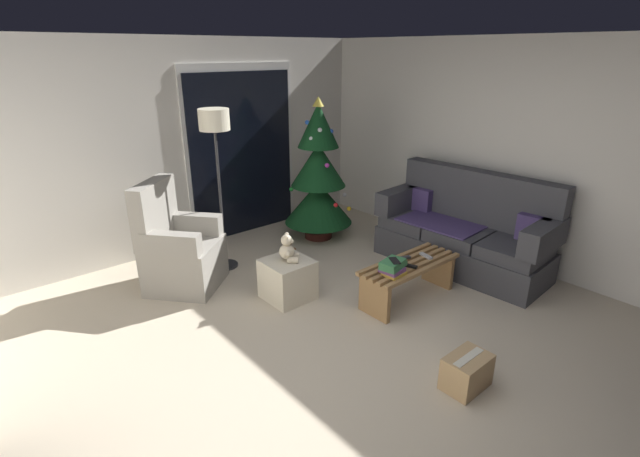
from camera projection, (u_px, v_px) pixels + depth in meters
ground_plane at (339, 363)px, 3.72m from camera, size 7.00×7.00×0.00m
wall_back at (163, 150)px, 5.43m from camera, size 5.72×0.12×2.50m
wall_right at (534, 158)px, 5.01m from camera, size 0.12×6.00×2.50m
patio_door_frame at (242, 152)px, 6.06m from camera, size 1.60×0.02×2.20m
patio_door_glass at (243, 156)px, 6.06m from camera, size 1.50×0.02×2.10m
couch at (465, 233)px, 5.27m from camera, size 0.89×1.98×1.08m
coffee_table at (409, 275)px, 4.58m from camera, size 1.10×0.40×0.40m
remote_black at (409, 266)px, 4.43m from camera, size 0.09×0.16×0.02m
remote_silver at (426, 256)px, 4.65m from camera, size 0.08×0.16×0.02m
remote_white at (392, 264)px, 4.47m from camera, size 0.14×0.15×0.02m
remote_graphite at (403, 258)px, 4.60m from camera, size 0.16×0.09×0.02m
book_stack at (393, 267)px, 4.26m from camera, size 0.29×0.21×0.14m
cell_phone at (395, 261)px, 4.22m from camera, size 0.13×0.16×0.01m
christmas_tree at (318, 178)px, 5.92m from camera, size 0.88×0.88×1.83m
armchair at (179, 251)px, 4.80m from camera, size 0.96×0.97×1.13m
floor_lamp at (215, 136)px, 4.84m from camera, size 0.32×0.32×1.78m
ottoman at (288, 279)px, 4.62m from camera, size 0.44×0.44×0.41m
teddy_bear_cream at (288, 249)px, 4.51m from camera, size 0.22×0.21×0.29m
teddy_bear_chestnut_by_tree at (288, 249)px, 5.53m from camera, size 0.21×0.21×0.29m
cardboard_box_taped_mid_floor at (467, 372)px, 3.41m from camera, size 0.35×0.24×0.26m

